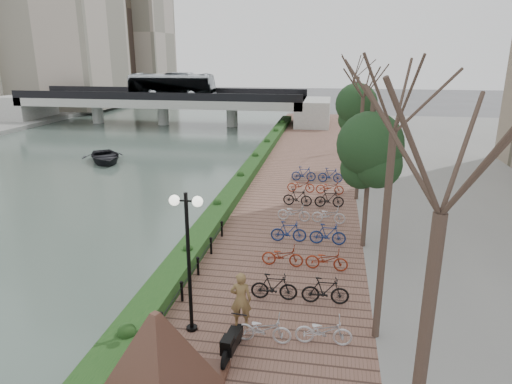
% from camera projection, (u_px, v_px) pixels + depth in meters
% --- Properties ---
extents(ground, '(220.00, 220.00, 0.00)m').
position_uv_depth(ground, '(107.00, 363.00, 13.74)').
color(ground, '#59595B').
rests_on(ground, ground).
extents(river_water, '(30.00, 130.00, 0.02)m').
position_uv_depth(river_water, '(82.00, 159.00, 39.67)').
color(river_water, '#405049').
rests_on(river_water, ground).
extents(promenade, '(8.00, 75.00, 0.50)m').
position_uv_depth(promenade, '(292.00, 192.00, 29.53)').
color(promenade, brown).
rests_on(promenade, ground).
extents(hedge, '(1.10, 56.00, 0.60)m').
position_uv_depth(hedge, '(247.00, 172.00, 32.26)').
color(hedge, black).
rests_on(hedge, promenade).
extents(chain_fence, '(0.10, 14.10, 0.70)m').
position_uv_depth(chain_fence, '(172.00, 307.00, 15.16)').
color(chain_fence, black).
rests_on(chain_fence, promenade).
extents(granite_monument, '(4.37, 4.37, 2.46)m').
position_uv_depth(granite_monument, '(158.00, 356.00, 11.32)').
color(granite_monument, '#41241C').
rests_on(granite_monument, promenade).
extents(lamppost, '(1.02, 0.32, 4.57)m').
position_uv_depth(lamppost, '(187.00, 233.00, 13.57)').
color(lamppost, black).
rests_on(lamppost, promenade).
extents(motorcycle, '(0.64, 1.62, 0.99)m').
position_uv_depth(motorcycle, '(232.00, 340.00, 13.17)').
color(motorcycle, black).
rests_on(motorcycle, promenade).
extents(pedestrian, '(0.73, 0.52, 1.88)m').
position_uv_depth(pedestrian, '(241.00, 300.00, 14.48)').
color(pedestrian, brown).
rests_on(pedestrian, promenade).
extents(bicycle_parking, '(2.40, 19.89, 1.00)m').
position_uv_depth(bicycle_parking, '(310.00, 224.00, 22.18)').
color(bicycle_parking, silver).
rests_on(bicycle_parking, promenade).
extents(street_trees, '(3.20, 37.12, 6.80)m').
position_uv_depth(street_trees, '(363.00, 160.00, 23.35)').
color(street_trees, '#3E2C24').
rests_on(street_trees, promenade).
extents(bridge, '(36.00, 10.77, 6.50)m').
position_uv_depth(bridge, '(164.00, 98.00, 57.48)').
color(bridge, '#A4A49F').
rests_on(bridge, ground).
extents(boat, '(5.60, 5.95, 1.00)m').
position_uv_depth(boat, '(105.00, 157.00, 38.37)').
color(boat, black).
rests_on(boat, river_water).
extents(far_buildings, '(35.00, 38.00, 38.00)m').
position_uv_depth(far_buildings, '(53.00, 8.00, 77.69)').
color(far_buildings, '#AA9B8D').
rests_on(far_buildings, far_bank).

